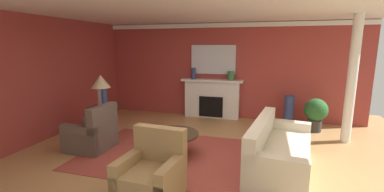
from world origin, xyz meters
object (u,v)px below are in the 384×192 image
object	(u,v)px
vase_mantel_left	(194,73)
vase_on_side_table	(104,99)
mantel_mirror	(213,60)
coffee_table	(173,139)
vase_tall_corner	(289,111)
table_lamp	(101,85)
fireplace	(212,100)
vase_mantel_right	(231,76)
potted_plant	(316,112)
sofa	(278,153)
armchair_near_window	(92,135)
armchair_facing_fireplace	(152,176)
side_table	(103,119)

from	to	relation	value
vase_mantel_left	vase_on_side_table	xyz separation A→B (m)	(-1.47, -2.33, -0.39)
vase_on_side_table	mantel_mirror	bearing A→B (deg)	51.11
coffee_table	vase_tall_corner	distance (m)	3.50
vase_tall_corner	table_lamp	bearing A→B (deg)	-155.52
fireplace	vase_mantel_right	world-z (taller)	vase_mantel_right
fireplace	mantel_mirror	xyz separation A→B (m)	(0.00, 0.12, 1.17)
potted_plant	vase_on_side_table	bearing A→B (deg)	-159.32
sofa	potted_plant	distance (m)	2.60
fireplace	potted_plant	world-z (taller)	fireplace
fireplace	vase_mantel_left	size ratio (longest dim) A/B	5.46
fireplace	armchair_near_window	xyz separation A→B (m)	(-1.87, -3.10, -0.24)
mantel_mirror	vase_mantel_right	size ratio (longest dim) A/B	5.15
coffee_table	vase_mantel_right	size ratio (longest dim) A/B	3.93
mantel_mirror	vase_mantel_left	bearing A→B (deg)	-162.82
vase_mantel_left	vase_on_side_table	bearing A→B (deg)	-122.20
mantel_mirror	armchair_near_window	distance (m)	3.98
table_lamp	vase_tall_corner	world-z (taller)	table_lamp
vase_mantel_right	armchair_facing_fireplace	bearing A→B (deg)	-96.78
side_table	vase_mantel_left	distance (m)	2.89
vase_tall_corner	vase_mantel_right	distance (m)	1.83
mantel_mirror	potted_plant	size ratio (longest dim) A/B	1.57
table_lamp	vase_mantel_right	xyz separation A→B (m)	(2.72, 2.21, 0.05)
side_table	table_lamp	bearing A→B (deg)	0.00
mantel_mirror	vase_on_side_table	world-z (taller)	mantel_mirror
coffee_table	armchair_facing_fireplace	bearing A→B (deg)	-81.92
armchair_facing_fireplace	coffee_table	world-z (taller)	armchair_facing_fireplace
mantel_mirror	vase_tall_corner	distance (m)	2.54
armchair_near_window	vase_mantel_left	world-z (taller)	vase_mantel_left
fireplace	side_table	size ratio (longest dim) A/B	2.57
sofa	coffee_table	world-z (taller)	sofa
coffee_table	vase_on_side_table	xyz separation A→B (m)	(-1.85, 0.54, 0.58)
mantel_mirror	sofa	bearing A→B (deg)	-60.20
armchair_near_window	vase_on_side_table	world-z (taller)	vase_on_side_table
vase_on_side_table	vase_mantel_right	bearing A→B (deg)	42.25
armchair_near_window	armchair_facing_fireplace	size ratio (longest dim) A/B	1.00
mantel_mirror	vase_tall_corner	bearing A→B (deg)	-11.08
armchair_near_window	table_lamp	distance (m)	1.28
mantel_mirror	side_table	world-z (taller)	mantel_mirror
potted_plant	sofa	bearing A→B (deg)	-111.87
armchair_near_window	armchair_facing_fireplace	distance (m)	2.29
side_table	coffee_table	bearing A→B (deg)	-18.25
vase_mantel_left	vase_tall_corner	world-z (taller)	vase_mantel_left
sofa	armchair_facing_fireplace	size ratio (longest dim) A/B	2.33
vase_mantel_left	fireplace	bearing A→B (deg)	5.12
sofa	vase_mantel_right	xyz separation A→B (m)	(-1.23, 2.94, 0.97)
armchair_near_window	side_table	world-z (taller)	armchair_near_window
vase_mantel_left	mantel_mirror	bearing A→B (deg)	17.18
vase_mantel_right	vase_on_side_table	bearing A→B (deg)	-137.75
fireplace	armchair_near_window	size ratio (longest dim) A/B	1.89
vase_mantel_left	vase_tall_corner	bearing A→B (deg)	-5.30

